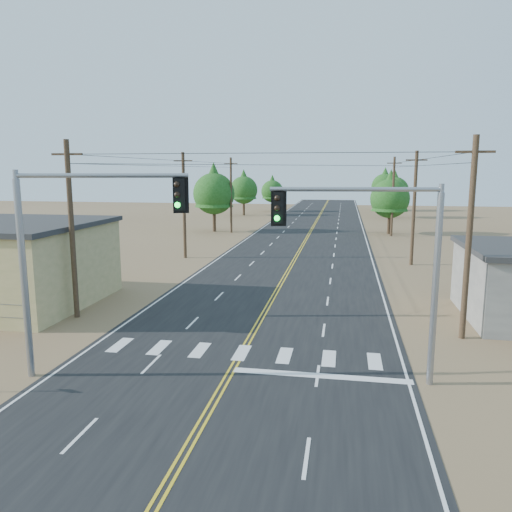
# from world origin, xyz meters

# --- Properties ---
(ground) EXTENTS (220.00, 220.00, 0.00)m
(ground) POSITION_xyz_m (0.00, 0.00, 0.00)
(ground) COLOR olive
(ground) RESTS_ON ground
(road) EXTENTS (15.00, 200.00, 0.02)m
(road) POSITION_xyz_m (0.00, 30.00, 0.01)
(road) COLOR black
(road) RESTS_ON ground
(utility_pole_left_near) EXTENTS (1.80, 0.30, 10.00)m
(utility_pole_left_near) POSITION_xyz_m (-10.50, 12.00, 5.12)
(utility_pole_left_near) COLOR #4C3826
(utility_pole_left_near) RESTS_ON ground
(utility_pole_left_mid) EXTENTS (1.80, 0.30, 10.00)m
(utility_pole_left_mid) POSITION_xyz_m (-10.50, 32.00, 5.12)
(utility_pole_left_mid) COLOR #4C3826
(utility_pole_left_mid) RESTS_ON ground
(utility_pole_left_far) EXTENTS (1.80, 0.30, 10.00)m
(utility_pole_left_far) POSITION_xyz_m (-10.50, 52.00, 5.12)
(utility_pole_left_far) COLOR #4C3826
(utility_pole_left_far) RESTS_ON ground
(utility_pole_right_near) EXTENTS (1.80, 0.30, 10.00)m
(utility_pole_right_near) POSITION_xyz_m (10.50, 12.00, 5.12)
(utility_pole_right_near) COLOR #4C3826
(utility_pole_right_near) RESTS_ON ground
(utility_pole_right_mid) EXTENTS (1.80, 0.30, 10.00)m
(utility_pole_right_mid) POSITION_xyz_m (10.50, 32.00, 5.12)
(utility_pole_right_mid) COLOR #4C3826
(utility_pole_right_mid) RESTS_ON ground
(utility_pole_right_far) EXTENTS (1.80, 0.30, 10.00)m
(utility_pole_right_far) POSITION_xyz_m (10.50, 52.00, 5.12)
(utility_pole_right_far) COLOR #4C3826
(utility_pole_right_far) RESTS_ON ground
(signal_mast_left) EXTENTS (6.54, 1.92, 8.37)m
(signal_mast_left) POSITION_xyz_m (-6.15, 4.47, 5.64)
(signal_mast_left) COLOR gray
(signal_mast_left) RESTS_ON ground
(signal_mast_right) EXTENTS (6.44, 1.19, 7.86)m
(signal_mast_right) POSITION_xyz_m (6.16, 5.77, 5.31)
(signal_mast_right) COLOR gray
(signal_mast_right) RESTS_ON ground
(tree_left_near) EXTENTS (5.64, 5.64, 9.40)m
(tree_left_near) POSITION_xyz_m (-13.06, 52.76, 5.75)
(tree_left_near) COLOR #3F2D1E
(tree_left_near) RESTS_ON ground
(tree_left_mid) EXTENTS (5.12, 5.12, 8.53)m
(tree_left_mid) POSITION_xyz_m (-14.00, 77.91, 5.22)
(tree_left_mid) COLOR #3F2D1E
(tree_left_mid) RESTS_ON ground
(tree_left_far) EXTENTS (4.47, 4.47, 7.45)m
(tree_left_far) POSITION_xyz_m (-9.99, 87.26, 4.55)
(tree_left_far) COLOR #3F2D1E
(tree_left_far) RESTS_ON ground
(tree_right_near) EXTENTS (5.09, 5.09, 8.48)m
(tree_right_near) POSITION_xyz_m (10.33, 54.06, 5.19)
(tree_right_near) COLOR #3F2D1E
(tree_right_near) RESTS_ON ground
(tree_right_mid) EXTENTS (5.07, 5.07, 8.45)m
(tree_right_mid) POSITION_xyz_m (13.08, 77.84, 5.17)
(tree_right_mid) COLOR #3F2D1E
(tree_right_mid) RESTS_ON ground
(tree_right_far) EXTENTS (5.39, 5.39, 8.99)m
(tree_right_far) POSITION_xyz_m (12.57, 93.33, 5.50)
(tree_right_far) COLOR #3F2D1E
(tree_right_far) RESTS_ON ground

